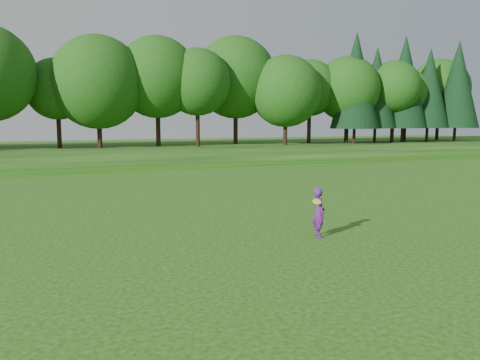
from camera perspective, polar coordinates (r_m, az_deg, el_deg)
name	(u,v)px	position (r m, az deg, el deg)	size (l,w,h in m)	color
ground	(304,241)	(14.00, 7.86, -7.33)	(140.00, 140.00, 0.00)	#10430D
berm	(132,153)	(46.40, -13.04, 3.26)	(130.00, 30.00, 0.60)	#10430D
walking_path	(162,170)	(32.68, -9.45, 1.16)	(130.00, 1.60, 0.04)	gray
treeline	(124,74)	(50.45, -13.98, 12.43)	(104.00, 7.00, 15.00)	#144710
woman	(319,213)	(14.34, 9.59, -3.93)	(0.59, 0.69, 1.50)	#5E1A78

